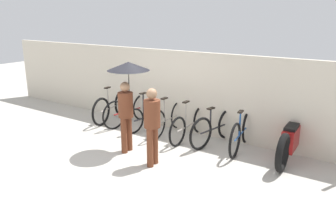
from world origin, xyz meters
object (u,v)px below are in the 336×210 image
Objects in this scene: motorcycle at (290,140)px; parked_bicycle_4 at (190,124)px; parked_bicycle_6 at (241,133)px; pedestrian_center at (152,122)px; parked_bicycle_1 at (129,110)px; parked_bicycle_0 at (112,106)px; parked_bicycle_5 at (215,128)px; parked_bicycle_2 at (149,115)px; pedestrian_leading at (127,84)px; parked_bicycle_3 at (168,118)px.

parked_bicycle_4 is at bearing 91.49° from motorcycle.
pedestrian_center is (-1.17, -1.71, 0.51)m from parked_bicycle_6.
parked_bicycle_1 reaches higher than parked_bicycle_6.
parked_bicycle_0 is 0.64m from parked_bicycle_1.
parked_bicycle_5 is 0.63m from parked_bicycle_6.
parked_bicycle_6 reaches higher than motorcycle.
pedestrian_leading reaches higher than parked_bicycle_2.
parked_bicycle_3 reaches higher than motorcycle.
parked_bicycle_5 reaches higher than parked_bicycle_6.
pedestrian_leading is (-0.13, -1.36, 1.10)m from parked_bicycle_3.
parked_bicycle_2 is at bearing -98.30° from parked_bicycle_0.
parked_bicycle_2 is 0.81× the size of motorcycle.
pedestrian_leading is 1.25× the size of pedestrian_center.
parked_bicycle_6 is 1.12× the size of pedestrian_center.
pedestrian_center is (0.10, -1.64, 0.54)m from parked_bicycle_4.
parked_bicycle_6 is (1.91, 0.03, 0.01)m from parked_bicycle_3.
parked_bicycle_3 is (1.91, -0.02, -0.01)m from parked_bicycle_0.
pedestrian_leading is (-2.04, -1.39, 1.09)m from parked_bicycle_6.
parked_bicycle_1 is 1.15× the size of pedestrian_center.
pedestrian_leading reaches higher than parked_bicycle_1.
parked_bicycle_1 is 2.08m from pedestrian_leading.
parked_bicycle_6 is at bearing 91.67° from motorcycle.
parked_bicycle_1 is at bearing -99.96° from parked_bicycle_0.
pedestrian_center reaches higher than motorcycle.
parked_bicycle_2 is (0.64, 0.02, -0.05)m from parked_bicycle_1.
pedestrian_leading is at bearing 146.46° from parked_bicycle_5.
parked_bicycle_0 is 1.16× the size of pedestrian_center.
parked_bicycle_1 is 1.09× the size of parked_bicycle_2.
parked_bicycle_0 is 3.81m from parked_bicycle_6.
pedestrian_center is (2.64, -1.70, 0.51)m from parked_bicycle_0.
parked_bicycle_1 is 2.66m from pedestrian_center.
parked_bicycle_2 is (1.27, 0.00, -0.05)m from parked_bicycle_0.
parked_bicycle_0 is 1.04× the size of parked_bicycle_3.
pedestrian_center is (0.73, -1.68, 0.52)m from parked_bicycle_3.
parked_bicycle_6 is 0.86× the size of motorcycle.
pedestrian_leading reaches higher than parked_bicycle_6.
pedestrian_center is 2.86m from motorcycle.
pedestrian_leading reaches higher than parked_bicycle_3.
parked_bicycle_3 is 1.75m from pedestrian_leading.
parked_bicycle_0 reaches higher than parked_bicycle_2.
parked_bicycle_6 is 0.90× the size of pedestrian_leading.
parked_bicycle_0 is at bearing 89.31° from motorcycle.
parked_bicycle_4 is at bearing 107.23° from parked_bicycle_5.
parked_bicycle_0 is 1.91m from parked_bicycle_3.
parked_bicycle_6 is at bearing -98.40° from parked_bicycle_0.
motorcycle is at bearing 34.88° from pedestrian_center.
parked_bicycle_5 is 0.85× the size of motorcycle.
motorcycle is (2.93, 0.08, 0.03)m from parked_bicycle_3.
motorcycle is (2.30, 0.12, 0.05)m from parked_bicycle_4.
pedestrian_leading is at bearing -132.11° from parked_bicycle_1.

